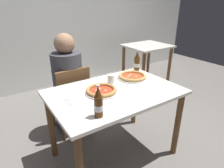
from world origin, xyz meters
TOP-DOWN VIEW (x-y plane):
  - ground_plane at (0.00, 0.00)m, footprint 8.00×8.00m
  - back_wall_tiled at (0.00, 2.20)m, footprint 7.00×0.10m
  - dining_table_main at (0.00, 0.00)m, footprint 1.20×0.80m
  - chair_behind_table at (-0.20, 0.61)m, footprint 0.41×0.41m
  - diner_seated at (-0.20, 0.66)m, footprint 0.34×0.34m
  - dining_table_background at (1.65, 1.31)m, footprint 0.80×0.70m
  - pizza_margherita_near at (-0.13, 0.03)m, footprint 0.30×0.30m
  - pizza_marinara_far at (0.33, 0.15)m, footprint 0.32×0.32m
  - beer_bottle_left at (-0.34, -0.29)m, footprint 0.07×0.07m
  - beer_bottle_center at (0.53, 0.31)m, footprint 0.07×0.07m
  - napkin_with_cutlery at (-0.43, 0.02)m, footprint 0.22×0.22m
  - paper_cup at (0.06, 0.16)m, footprint 0.07×0.07m

SIDE VIEW (x-z plane):
  - ground_plane at x=0.00m, z-range 0.00..0.00m
  - chair_behind_table at x=-0.20m, z-range 0.06..0.91m
  - diner_seated at x=-0.20m, z-range -0.02..1.19m
  - dining_table_background at x=1.65m, z-range 0.22..0.97m
  - dining_table_main at x=0.00m, z-range 0.26..1.01m
  - napkin_with_cutlery at x=-0.43m, z-range 0.75..0.76m
  - pizza_marinara_far at x=0.33m, z-range 0.75..0.79m
  - pizza_margherita_near at x=-0.13m, z-range 0.75..0.79m
  - paper_cup at x=0.06m, z-range 0.75..0.84m
  - beer_bottle_left at x=-0.34m, z-range 0.73..0.98m
  - beer_bottle_center at x=0.53m, z-range 0.73..0.98m
  - back_wall_tiled at x=0.00m, z-range 0.00..2.60m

